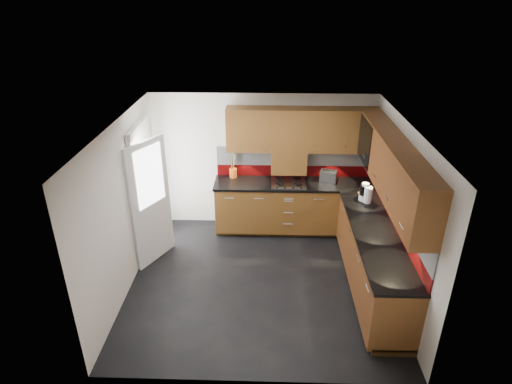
{
  "coord_description": "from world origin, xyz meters",
  "views": [
    {
      "loc": [
        0.1,
        -5.17,
        4.0
      ],
      "look_at": [
        -0.08,
        0.65,
        1.16
      ],
      "focal_mm": 30.0,
      "sensor_mm": 36.0,
      "label": 1
    }
  ],
  "objects_px": {
    "gas_hob": "(289,182)",
    "food_processor": "(365,192)",
    "utensil_pot": "(233,172)",
    "toaster": "(328,176)"
  },
  "relations": [
    {
      "from": "toaster",
      "to": "food_processor",
      "type": "distance_m",
      "value": 0.85
    },
    {
      "from": "toaster",
      "to": "food_processor",
      "type": "xyz_separation_m",
      "value": [
        0.48,
        -0.7,
        0.03
      ]
    },
    {
      "from": "utensil_pot",
      "to": "toaster",
      "type": "bearing_deg",
      "value": -4.27
    },
    {
      "from": "utensil_pot",
      "to": "food_processor",
      "type": "height_order",
      "value": "utensil_pot"
    },
    {
      "from": "gas_hob",
      "to": "food_processor",
      "type": "height_order",
      "value": "food_processor"
    },
    {
      "from": "gas_hob",
      "to": "food_processor",
      "type": "relative_size",
      "value": 2.03
    },
    {
      "from": "utensil_pot",
      "to": "toaster",
      "type": "distance_m",
      "value": 1.65
    },
    {
      "from": "toaster",
      "to": "food_processor",
      "type": "bearing_deg",
      "value": -55.6
    },
    {
      "from": "gas_hob",
      "to": "utensil_pot",
      "type": "height_order",
      "value": "utensil_pot"
    },
    {
      "from": "gas_hob",
      "to": "food_processor",
      "type": "distance_m",
      "value": 1.31
    }
  ]
}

